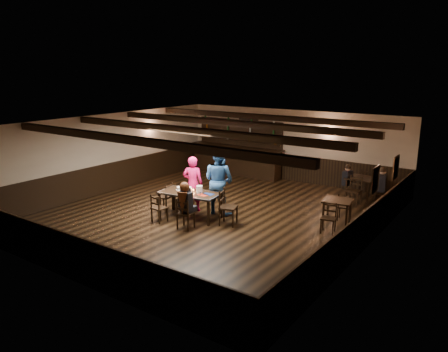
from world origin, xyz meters
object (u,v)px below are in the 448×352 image
Objects in this scene: chair_near_right at (184,212)px; cake at (181,188)px; dining_table at (190,195)px; man_blue at (219,180)px; chair_near_left at (157,206)px; woman_pink at (193,184)px; bar_counter at (237,156)px.

chair_near_right is 1.29m from cake.
man_blue is at bearing 60.65° from dining_table.
man_blue reaches higher than cake.
dining_table is 1.00m from chair_near_left.
cake is (-0.88, 0.89, 0.30)m from chair_near_right.
woman_pink reaches higher than dining_table.
cake is at bearing 134.70° from chair_near_right.
dining_table is at bearing -6.50° from cake.
bar_counter is (-1.55, 4.76, -0.11)m from woman_pink.
chair_near_right reaches higher than cake.
chair_near_left is at bearing 179.95° from chair_near_right.
chair_near_left is 0.95m from cake.
dining_table is 2.31× the size of chair_near_left.
dining_table is 1.11× the size of woman_pink.
bar_counter is (-1.41, 6.17, 0.26)m from chair_near_left.
woman_pink reaches higher than cake.
man_blue is 0.49× the size of bar_counter.
chair_near_right is 3.08× the size of cake.
bar_counter is at bearing -96.23° from woman_pink.
dining_table is 5.65m from bar_counter.
cake is at bearing 84.05° from chair_near_left.
dining_table is 0.99m from chair_near_right.
chair_near_left is 6.33m from bar_counter.
cake is (-0.40, 0.05, 0.11)m from dining_table.
bar_counter is at bearing 111.11° from chair_near_right.
woman_pink is (-0.35, 0.56, 0.15)m from dining_table.
man_blue reaches higher than chair_near_right.
woman_pink is 0.52m from cake.
chair_near_left is 0.20× the size of bar_counter.
chair_near_right is 0.51× the size of woman_pink.
man_blue reaches higher than woman_pink.
cake reaches higher than dining_table.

